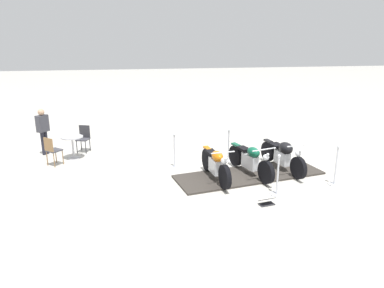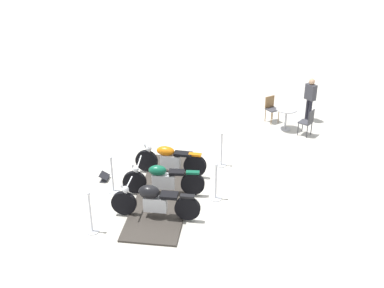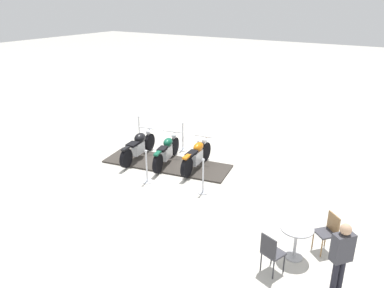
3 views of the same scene
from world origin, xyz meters
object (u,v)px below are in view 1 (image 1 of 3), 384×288
at_px(info_placard, 267,202).
at_px(cafe_chair_across_table, 52,149).
at_px(stanchion_left_front, 174,156).
at_px(stanchion_right_mid, 277,183).
at_px(motorcycle_black, 283,155).
at_px(stanchion_right_rear, 335,172).
at_px(cafe_table, 72,142).
at_px(motorcycle_forest, 251,160).
at_px(cafe_chair_near_table, 84,137).
at_px(motorcycle_copper, 216,164).
at_px(stanchion_left_mid, 228,151).
at_px(bystander_person, 43,128).

bearing_deg(info_placard, cafe_chair_across_table, -44.59).
bearing_deg(info_placard, stanchion_left_front, -68.26).
distance_m(stanchion_right_mid, cafe_chair_across_table, 7.04).
distance_m(motorcycle_black, stanchion_right_mid, 1.80).
xyz_separation_m(stanchion_left_front, cafe_chair_across_table, (-0.89, -3.81, 0.19)).
bearing_deg(stanchion_right_rear, cafe_table, -116.20).
height_order(motorcycle_forest, stanchion_right_mid, stanchion_right_mid).
distance_m(motorcycle_forest, cafe_chair_across_table, 6.26).
height_order(stanchion_right_mid, cafe_chair_near_table, stanchion_right_mid).
distance_m(motorcycle_copper, cafe_chair_across_table, 5.30).
relative_size(motorcycle_black, stanchion_left_front, 2.04).
xyz_separation_m(motorcycle_copper, cafe_table, (-2.81, -4.28, 0.07)).
relative_size(stanchion_right_rear, cafe_chair_across_table, 1.21).
xyz_separation_m(motorcycle_copper, stanchion_left_mid, (-1.64, 0.85, -0.17)).
xyz_separation_m(stanchion_left_mid, cafe_chair_across_table, (-0.56, -5.67, 0.21)).
bearing_deg(cafe_chair_across_table, stanchion_left_front, -61.66).
xyz_separation_m(stanchion_left_mid, stanchion_left_front, (0.33, -1.86, 0.03)).
distance_m(stanchion_right_rear, stanchion_left_front, 4.75).
height_order(motorcycle_forest, cafe_table, motorcycle_forest).
relative_size(cafe_chair_across_table, bystander_person, 0.58).
relative_size(stanchion_right_mid, stanchion_left_front, 0.99).
xyz_separation_m(stanchion_left_front, info_placard, (3.03, 1.88, -0.30)).
relative_size(motorcycle_forest, stanchion_left_mid, 2.01).
height_order(motorcycle_copper, cafe_chair_near_table, motorcycle_copper).
distance_m(stanchion_right_mid, cafe_table, 6.91).
xyz_separation_m(motorcycle_black, stanchion_left_mid, (-1.27, -1.36, -0.20)).
distance_m(cafe_chair_across_table, bystander_person, 1.46).
bearing_deg(stanchion_left_front, info_placard, 31.79).
height_order(stanchion_right_mid, cafe_chair_across_table, stanchion_right_mid).
bearing_deg(stanchion_right_rear, bystander_person, -117.15).
xyz_separation_m(stanchion_right_mid, bystander_person, (-4.70, -6.67, 0.63)).
distance_m(stanchion_left_mid, bystander_person, 6.47).
xyz_separation_m(motorcycle_black, stanchion_right_rear, (1.24, 1.00, -0.17)).
relative_size(cafe_chair_near_table, bystander_person, 0.58).
distance_m(motorcycle_copper, cafe_table, 5.12).
relative_size(cafe_table, cafe_chair_near_table, 0.82).
xyz_separation_m(motorcycle_copper, stanchion_right_mid, (1.20, 1.35, -0.18)).
bearing_deg(stanchion_left_front, cafe_chair_across_table, -103.08).
distance_m(cafe_table, cafe_chair_near_table, 0.83).
bearing_deg(motorcycle_forest, cafe_chair_near_table, -138.11).
height_order(motorcycle_black, cafe_chair_near_table, motorcycle_black).
distance_m(info_placard, cafe_chair_across_table, 6.92).
xyz_separation_m(stanchion_left_mid, stanchion_right_rear, (2.51, 2.36, 0.03)).
xyz_separation_m(cafe_table, cafe_chair_near_table, (-0.78, 0.28, -0.04)).
relative_size(motorcycle_forest, cafe_table, 2.85).
bearing_deg(stanchion_right_rear, motorcycle_black, -141.18).
height_order(motorcycle_black, stanchion_left_front, stanchion_left_front).
relative_size(stanchion_right_mid, info_placard, 2.68).
relative_size(stanchion_left_front, cafe_chair_across_table, 1.19).
bearing_deg(stanchion_left_mid, cafe_chair_near_table, -111.93).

